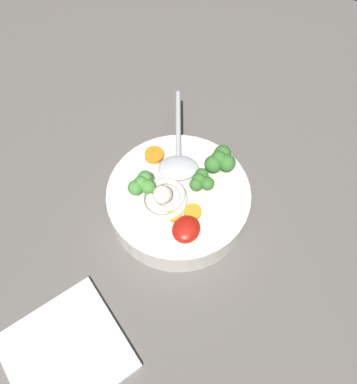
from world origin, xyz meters
The scene contains 12 objects.
table_slab centered at (0.00, 0.00, 1.29)cm, with size 133.18×133.18×2.59cm, color #5B5651.
soup_bowl centered at (3.75, 2.17, 4.94)cm, with size 20.88×20.88×4.55cm.
noodle_pile centered at (1.59, 3.41, 8.10)cm, with size 7.72×7.57×3.10cm.
soup_spoon centered at (8.25, 4.46, 7.93)cm, with size 16.87×10.83×1.60cm.
chili_sauce_dollop centered at (-1.46, -1.59, 8.07)cm, with size 4.16×3.74×1.87cm, color #B2190F.
broccoli_floret_center centered at (9.94, -1.44, 9.55)cm, with size 4.87×4.19×3.85cm.
broccoli_floret_front centered at (1.54, 6.68, 9.22)cm, with size 4.20×3.62×3.32cm.
broccoli_floret_right centered at (5.84, -0.52, 9.01)cm, with size 3.80×3.27×3.00cm.
carrot_slice_beside_noodles centered at (0.12, 0.90, 7.48)cm, with size 2.01×2.01×0.70cm, color orange.
carrot_slice_rear centered at (7.68, 8.24, 7.53)cm, with size 2.91×2.91×0.79cm, color orange.
carrot_slice_beside_chili centered at (1.55, -1.15, 7.51)cm, with size 2.41×2.41×0.74cm, color orange.
folded_napkin centered at (-21.47, 5.38, 2.99)cm, with size 14.15×13.85×0.80cm, color white.
Camera 1 is at (-23.07, -11.35, 57.66)cm, focal length 38.33 mm.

